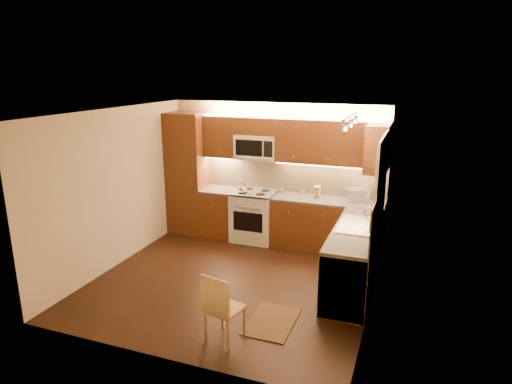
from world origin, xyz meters
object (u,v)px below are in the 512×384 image
at_px(kettle, 242,188).
at_px(toaster_oven, 357,194).
at_px(soap_bottle, 377,209).
at_px(stove, 254,216).
at_px(dining_chair, 225,307).
at_px(knife_block, 317,192).
at_px(sink, 357,220).
at_px(microwave, 257,147).

distance_m(kettle, toaster_oven, 2.01).
distance_m(toaster_oven, soap_bottle, 0.75).
height_order(stove, soap_bottle, soap_bottle).
xyz_separation_m(kettle, dining_chair, (0.97, -2.96, -0.59)).
bearing_deg(stove, soap_bottle, -12.35).
bearing_deg(toaster_oven, kettle, 164.27).
bearing_deg(knife_block, sink, -57.07).
xyz_separation_m(toaster_oven, knife_block, (-0.68, -0.07, -0.00)).
bearing_deg(toaster_oven, dining_chair, -131.83).
bearing_deg(dining_chair, toaster_oven, 85.61).
relative_size(microwave, kettle, 3.89).
relative_size(knife_block, dining_chair, 0.24).
relative_size(stove, microwave, 1.21).
bearing_deg(kettle, stove, 62.07).
height_order(stove, kettle, kettle).
xyz_separation_m(kettle, soap_bottle, (2.37, -0.33, -0.03)).
bearing_deg(soap_bottle, dining_chair, -118.61).
xyz_separation_m(stove, toaster_oven, (1.82, 0.15, 0.55)).
height_order(stove, microwave, microwave).
height_order(soap_bottle, dining_chair, soap_bottle).
bearing_deg(sink, dining_chair, -120.98).
height_order(toaster_oven, knife_block, toaster_oven).
xyz_separation_m(stove, knife_block, (1.14, 0.09, 0.54)).
distance_m(microwave, sink, 2.48).
distance_m(stove, sink, 2.35).
height_order(knife_block, soap_bottle, knife_block).
height_order(microwave, dining_chair, microwave).
height_order(sink, dining_chair, sink).
bearing_deg(microwave, toaster_oven, 0.59).
relative_size(knife_block, soap_bottle, 1.23).
xyz_separation_m(knife_block, soap_bottle, (1.07, -0.57, -0.02)).
xyz_separation_m(stove, soap_bottle, (2.21, -0.48, 0.52)).
height_order(stove, sink, sink).
bearing_deg(knife_block, microwave, 174.96).
distance_m(stove, toaster_oven, 1.90).
bearing_deg(kettle, sink, -4.82).
xyz_separation_m(stove, kettle, (-0.17, -0.16, 0.56)).
distance_m(kettle, soap_bottle, 2.40).
relative_size(toaster_oven, dining_chair, 0.41).
height_order(knife_block, dining_chair, knife_block).
xyz_separation_m(stove, microwave, (0.00, 0.14, 1.26)).
height_order(stove, knife_block, knife_block).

